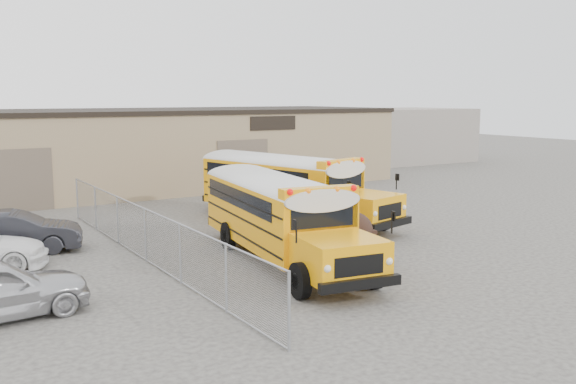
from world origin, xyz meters
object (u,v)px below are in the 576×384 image
school_bus_left (224,188)px  car_dark (15,232)px  school_bus_right (201,171)px  tarp_bundle (354,237)px

school_bus_left → car_dark: size_ratio=2.26×
school_bus_right → tarp_bundle: size_ratio=6.12×
school_bus_left → school_bus_right: bearing=75.1°
tarp_bundle → car_dark: bearing=141.4°
tarp_bundle → school_bus_left: bearing=97.4°
school_bus_left → car_dark: school_bus_left is taller
school_bus_left → tarp_bundle: size_ratio=5.94×
school_bus_left → car_dark: 8.30m
tarp_bundle → car_dark: tarp_bundle is taller
tarp_bundle → car_dark: 11.81m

